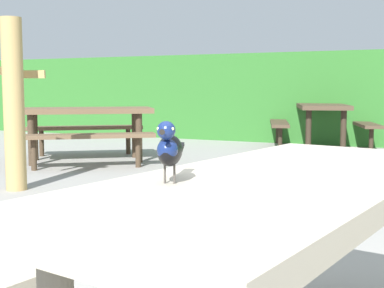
{
  "coord_description": "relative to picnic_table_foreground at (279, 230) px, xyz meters",
  "views": [
    {
      "loc": [
        0.68,
        -1.64,
        1.02
      ],
      "look_at": [
        -0.03,
        -0.14,
        0.84
      ],
      "focal_mm": 49.88,
      "sensor_mm": 36.0,
      "label": 1
    }
  ],
  "objects": [
    {
      "name": "picnic_table_foreground",
      "position": [
        0.0,
        0.0,
        0.0
      ],
      "size": [
        1.95,
        1.97,
        0.74
      ],
      "color": "#B2A893",
      "rests_on": "ground"
    },
    {
      "name": "bird_grackle",
      "position": [
        -0.24,
        -0.3,
        0.29
      ],
      "size": [
        0.12,
        0.28,
        0.18
      ],
      "color": "black",
      "rests_on": "picnic_table_foreground"
    },
    {
      "name": "picnic_table_mid_left",
      "position": [
        -3.97,
        4.34,
        0.0
      ],
      "size": [
        2.38,
        2.37,
        0.74
      ],
      "color": "brown",
      "rests_on": "ground"
    },
    {
      "name": "picnic_table_mid_right",
      "position": [
        -1.38,
        7.39,
        0.0
      ],
      "size": [
        2.12,
        2.14,
        0.74
      ],
      "color": "#473828",
      "rests_on": "ground"
    },
    {
      "name": "stalk_post_left_side",
      "position": [
        -3.35,
        2.35,
        0.3
      ],
      "size": [
        0.42,
        0.49,
        1.69
      ],
      "color": "tan",
      "rests_on": "ground"
    }
  ]
}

